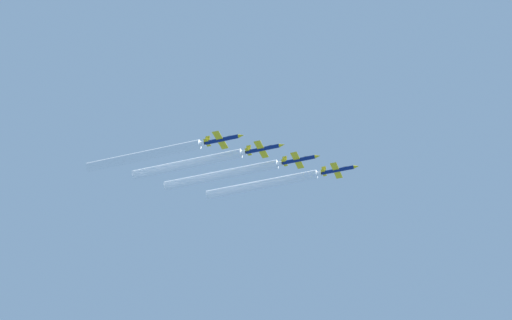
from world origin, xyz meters
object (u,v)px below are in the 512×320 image
Objects in this scene: jet_second_echelon at (300,160)px; jet_fourth_echelon at (223,139)px; jet_lead at (339,170)px; jet_third_echelon at (264,149)px.

jet_second_echelon is 1.00× the size of jet_fourth_echelon.
jet_lead is 1.00× the size of jet_fourth_echelon.
jet_lead reaches higher than jet_fourth_echelon.
jet_third_echelon is at bearing 136.58° from jet_fourth_echelon.
jet_fourth_echelon is at bearing -41.11° from jet_second_echelon.
jet_fourth_echelon is at bearing -43.42° from jet_third_echelon.
jet_second_echelon is (10.29, -8.67, -1.61)m from jet_lead.
jet_fourth_echelon is (8.95, -8.47, -1.36)m from jet_third_echelon.
jet_fourth_echelon is (18.27, -15.94, -2.51)m from jet_second_echelon.
jet_lead is at bearing 139.87° from jet_second_echelon.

